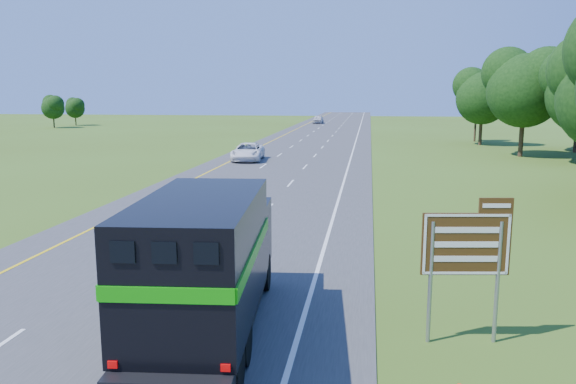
# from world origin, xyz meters

# --- Properties ---
(road) EXTENTS (15.00, 260.00, 0.04)m
(road) POSITION_xyz_m (0.00, 50.00, 0.02)
(road) COLOR #38383A
(road) RESTS_ON ground
(lane_markings) EXTENTS (11.15, 260.00, 0.01)m
(lane_markings) POSITION_xyz_m (0.00, 50.00, 0.04)
(lane_markings) COLOR yellow
(lane_markings) RESTS_ON road
(horse_truck) EXTENTS (3.33, 8.69, 3.77)m
(horse_truck) POSITION_xyz_m (3.15, 3.94, 2.06)
(horse_truck) COLOR black
(horse_truck) RESTS_ON road
(white_suv) EXTENTS (3.19, 6.06, 1.63)m
(white_suv) POSITION_xyz_m (-4.03, 41.91, 0.85)
(white_suv) COLOR white
(white_suv) RESTS_ON road
(far_car) EXTENTS (2.06, 4.98, 1.69)m
(far_car) POSITION_xyz_m (-3.40, 108.34, 0.88)
(far_car) COLOR #BABBC2
(far_car) RESTS_ON road
(exit_sign) EXTENTS (2.20, 0.38, 3.75)m
(exit_sign) POSITION_xyz_m (9.69, 4.47, 2.43)
(exit_sign) COLOR gray
(exit_sign) RESTS_ON ground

